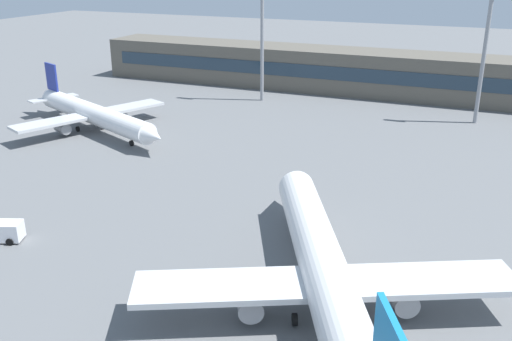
{
  "coord_description": "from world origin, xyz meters",
  "views": [
    {
      "loc": [
        20.15,
        -20.9,
        27.78
      ],
      "look_at": [
        -5.66,
        40.0,
        3.0
      ],
      "focal_mm": 40.14,
      "sensor_mm": 36.0,
      "label": 1
    }
  ],
  "objects_px": {
    "airplane_mid": "(95,115)",
    "floodlight_tower_east": "(262,21)",
    "floodlight_tower_west": "(486,43)",
    "airplane_near": "(325,272)"
  },
  "relations": [
    {
      "from": "airplane_mid",
      "to": "floodlight_tower_east",
      "type": "xyz_separation_m",
      "value": [
        17.32,
        31.72,
        12.98
      ]
    },
    {
      "from": "airplane_near",
      "to": "floodlight_tower_west",
      "type": "distance_m",
      "value": 67.11
    },
    {
      "from": "airplane_near",
      "to": "floodlight_tower_west",
      "type": "relative_size",
      "value": 1.72
    },
    {
      "from": "floodlight_tower_west",
      "to": "floodlight_tower_east",
      "type": "distance_m",
      "value": 41.56
    },
    {
      "from": "airplane_mid",
      "to": "floodlight_tower_west",
      "type": "height_order",
      "value": "floodlight_tower_west"
    },
    {
      "from": "floodlight_tower_west",
      "to": "floodlight_tower_east",
      "type": "xyz_separation_m",
      "value": [
        -41.51,
        1.02,
        1.81
      ]
    },
    {
      "from": "airplane_near",
      "to": "floodlight_tower_east",
      "type": "distance_m",
      "value": 75.55
    },
    {
      "from": "airplane_near",
      "to": "floodlight_tower_west",
      "type": "height_order",
      "value": "floodlight_tower_west"
    },
    {
      "from": "airplane_near",
      "to": "airplane_mid",
      "type": "bearing_deg",
      "value": 145.23
    },
    {
      "from": "airplane_mid",
      "to": "floodlight_tower_west",
      "type": "bearing_deg",
      "value": 27.55
    }
  ]
}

